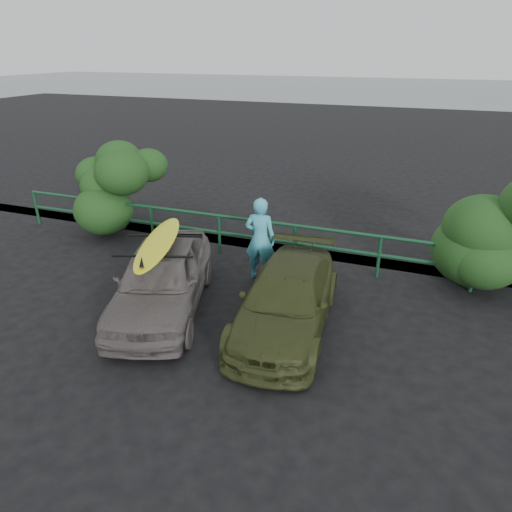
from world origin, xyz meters
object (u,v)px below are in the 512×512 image
(olive_vehicle, at_px, (287,299))
(guardrail, at_px, (256,239))
(sedan, at_px, (162,278))
(man, at_px, (260,239))
(surfboard, at_px, (159,242))

(olive_vehicle, bearing_deg, guardrail, 115.98)
(sedan, distance_m, olive_vehicle, 2.53)
(sedan, xyz_separation_m, olive_vehicle, (2.52, 0.24, -0.11))
(guardrail, xyz_separation_m, sedan, (-0.89, -2.95, 0.16))
(olive_vehicle, relative_size, man, 2.06)
(guardrail, bearing_deg, surfboard, -106.70)
(man, bearing_deg, olive_vehicle, 120.18)
(olive_vehicle, xyz_separation_m, man, (-1.15, 1.71, 0.39))
(olive_vehicle, relative_size, surfboard, 1.43)
(guardrail, relative_size, sedan, 3.50)
(sedan, bearing_deg, olive_vehicle, -12.28)
(sedan, distance_m, surfboard, 0.77)
(sedan, xyz_separation_m, surfboard, (-0.00, 0.00, 0.77))
(sedan, bearing_deg, man, 37.16)
(sedan, relative_size, man, 2.08)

